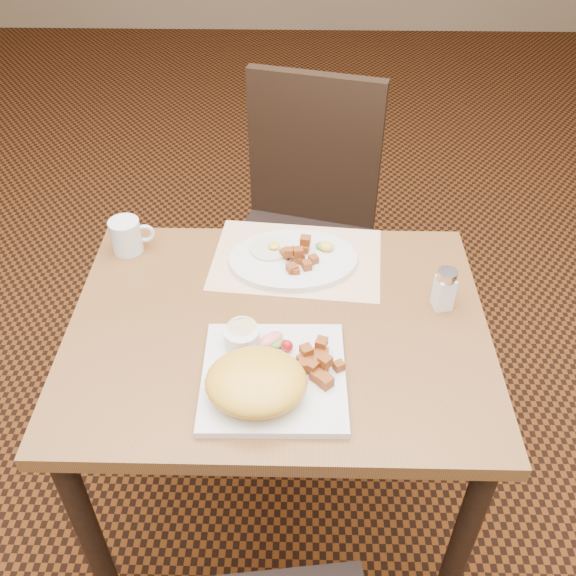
{
  "coord_description": "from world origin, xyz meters",
  "views": [
    {
      "loc": [
        0.04,
        -0.99,
        1.71
      ],
      "look_at": [
        0.02,
        0.04,
        0.82
      ],
      "focal_mm": 40.0,
      "sensor_mm": 36.0,
      "label": 1
    }
  ],
  "objects_px": {
    "coffee_mug": "(127,236)",
    "plate_oval": "(293,260)",
    "salt_shaker": "(445,289)",
    "plate_square": "(274,377)",
    "chair_far": "(304,218)",
    "table": "(278,360)"
  },
  "relations": [
    {
      "from": "chair_far",
      "to": "salt_shaker",
      "type": "distance_m",
      "value": 0.75
    },
    {
      "from": "coffee_mug",
      "to": "plate_oval",
      "type": "bearing_deg",
      "value": -6.52
    },
    {
      "from": "table",
      "to": "salt_shaker",
      "type": "distance_m",
      "value": 0.4
    },
    {
      "from": "coffee_mug",
      "to": "salt_shaker",
      "type": "bearing_deg",
      "value": -14.57
    },
    {
      "from": "chair_far",
      "to": "plate_square",
      "type": "bearing_deg",
      "value": 100.48
    },
    {
      "from": "table",
      "to": "plate_square",
      "type": "distance_m",
      "value": 0.19
    },
    {
      "from": "plate_square",
      "to": "table",
      "type": "bearing_deg",
      "value": 88.9
    },
    {
      "from": "table",
      "to": "plate_square",
      "type": "height_order",
      "value": "plate_square"
    },
    {
      "from": "chair_far",
      "to": "coffee_mug",
      "type": "bearing_deg",
      "value": 60.56
    },
    {
      "from": "chair_far",
      "to": "coffee_mug",
      "type": "relative_size",
      "value": 9.11
    },
    {
      "from": "table",
      "to": "coffee_mug",
      "type": "bearing_deg",
      "value": 145.44
    },
    {
      "from": "table",
      "to": "coffee_mug",
      "type": "distance_m",
      "value": 0.48
    },
    {
      "from": "plate_square",
      "to": "coffee_mug",
      "type": "height_order",
      "value": "coffee_mug"
    },
    {
      "from": "salt_shaker",
      "to": "coffee_mug",
      "type": "distance_m",
      "value": 0.76
    },
    {
      "from": "plate_square",
      "to": "plate_oval",
      "type": "xyz_separation_m",
      "value": [
        0.03,
        0.37,
        0.0
      ]
    },
    {
      "from": "plate_oval",
      "to": "coffee_mug",
      "type": "relative_size",
      "value": 2.86
    },
    {
      "from": "chair_far",
      "to": "plate_square",
      "type": "xyz_separation_m",
      "value": [
        -0.06,
        -0.86,
        0.22
      ]
    },
    {
      "from": "table",
      "to": "chair_far",
      "type": "height_order",
      "value": "chair_far"
    },
    {
      "from": "plate_square",
      "to": "salt_shaker",
      "type": "height_order",
      "value": "salt_shaker"
    },
    {
      "from": "plate_oval",
      "to": "table",
      "type": "bearing_deg",
      "value": -97.96
    },
    {
      "from": "salt_shaker",
      "to": "coffee_mug",
      "type": "xyz_separation_m",
      "value": [
        -0.73,
        0.19,
        -0.01
      ]
    },
    {
      "from": "plate_square",
      "to": "chair_far",
      "type": "bearing_deg",
      "value": 85.97
    }
  ]
}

